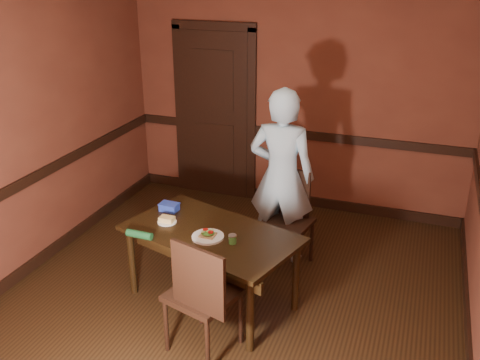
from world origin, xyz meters
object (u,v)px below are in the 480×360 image
Objects in this scene: sandwich_plate at (208,236)px; cheese_saucer at (167,220)px; food_tub at (169,207)px; chair_near at (203,292)px; dining_table at (212,267)px; chair_far at (287,221)px; sauce_jar at (233,239)px; person at (282,177)px.

sandwich_plate is 0.46m from cheese_saucer.
food_tub is (-0.53, 0.35, 0.02)m from sandwich_plate.
chair_near is 0.89m from cheese_saucer.
sandwich_plate is at bearing -64.51° from dining_table.
dining_table is 0.56m from cheese_saucer.
dining_table is 0.69m from food_tub.
sandwich_plate reaches higher than dining_table.
chair_far reaches higher than cheese_saucer.
chair_near is 12.97× the size of sauce_jar.
dining_table is 1.13m from person.
chair_far reaches higher than dining_table.
sauce_jar is (-0.21, -0.93, 0.25)m from chair_far.
sauce_jar reaches higher than sandwich_plate.
food_tub is at bearing 111.59° from cheese_saucer.
cheese_saucer is (-0.88, -0.77, 0.23)m from chair_far.
dining_table is 0.63m from chair_near.
chair_near is 5.70× the size of food_tub.
dining_table is at bearing 153.24° from sauce_jar.
chair_near is 0.55m from sandwich_plate.
chair_near reaches higher than food_tub.
cheese_saucer is 0.23m from food_tub.
chair_near is at bearing -47.97° from food_tub.
cheese_saucer is at bearing -128.03° from chair_far.
chair_far is at bearing 32.48° from food_tub.
person is at bearing -80.14° from chair_near.
sauce_jar is 0.46× the size of cheese_saucer.
person is 1.12m from food_tub.
sandwich_plate is at bearing -104.96° from chair_far.
chair_far is at bearing 77.23° from sauce_jar.
food_tub is at bearing 146.50° from sandwich_plate.
dining_table is at bearing 68.19° from person.
sandwich_plate is (-0.16, 0.49, 0.20)m from chair_near.
dining_table is at bearing -108.55° from chair_far.
food_tub is (-0.97, -0.56, 0.25)m from chair_far.
dining_table is 8.31× the size of food_tub.
person is 22.63× the size of sauce_jar.
person is (-0.10, 0.13, 0.40)m from chair_far.
chair_far is at bearing 41.34° from cheese_saucer.
cheese_saucer is at bearing -65.90° from food_tub.
sandwich_plate is (0.02, -0.10, 0.36)m from dining_table.
sauce_jar is at bearing -4.86° from sandwich_plate.
person reaches higher than cheese_saucer.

